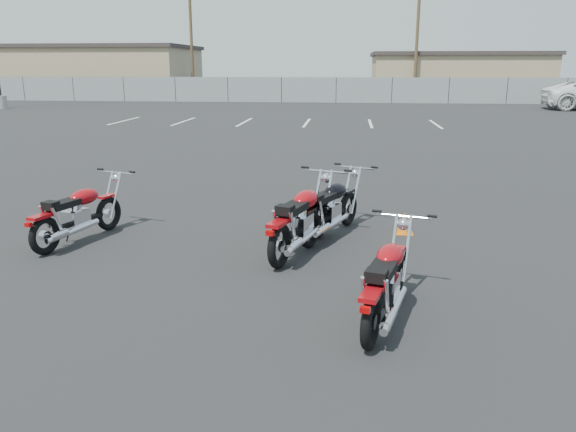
# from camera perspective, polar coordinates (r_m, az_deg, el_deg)

# --- Properties ---
(ground) EXTENTS (120.00, 120.00, 0.00)m
(ground) POSITION_cam_1_polar(r_m,az_deg,el_deg) (7.37, -2.06, -6.05)
(ground) COLOR black
(ground) RESTS_ON ground
(motorcycle_front_red) EXTENTS (0.99, 1.98, 0.98)m
(motorcycle_front_red) POSITION_cam_1_polar(r_m,az_deg,el_deg) (9.21, -20.55, 0.20)
(motorcycle_front_red) COLOR black
(motorcycle_front_red) RESTS_ON ground
(motorcycle_second_black) EXTENTS (1.22, 2.02, 1.01)m
(motorcycle_second_black) POSITION_cam_1_polar(r_m,az_deg,el_deg) (8.93, 4.36, 0.81)
(motorcycle_second_black) COLOR black
(motorcycle_second_black) RESTS_ON ground
(motorcycle_third_red) EXTENTS (1.11, 2.18, 1.08)m
(motorcycle_third_red) POSITION_cam_1_polar(r_m,az_deg,el_deg) (8.13, 1.37, -0.37)
(motorcycle_third_red) COLOR black
(motorcycle_third_red) RESTS_ON ground
(motorcycle_rear_red) EXTENTS (0.93, 1.97, 0.97)m
(motorcycle_rear_red) POSITION_cam_1_polar(r_m,az_deg,el_deg) (6.06, 9.99, -6.59)
(motorcycle_rear_red) COLOR black
(motorcycle_rear_red) RESTS_ON ground
(training_cone_near) EXTENTS (0.29, 0.29, 0.35)m
(training_cone_near) POSITION_cam_1_polar(r_m,az_deg,el_deg) (9.32, 11.72, -0.70)
(training_cone_near) COLOR orange
(training_cone_near) RESTS_ON ground
(chainlink_fence) EXTENTS (80.06, 0.06, 1.80)m
(chainlink_fence) POSITION_cam_1_polar(r_m,az_deg,el_deg) (41.85, 4.91, 12.64)
(chainlink_fence) COLOR slate
(chainlink_fence) RESTS_ON ground
(tan_building_west) EXTENTS (18.40, 10.40, 4.30)m
(tan_building_west) POSITION_cam_1_polar(r_m,az_deg,el_deg) (53.95, -19.65, 13.72)
(tan_building_west) COLOR tan
(tan_building_west) RESTS_ON ground
(tan_building_east) EXTENTS (14.40, 9.40, 3.70)m
(tan_building_east) POSITION_cam_1_polar(r_m,az_deg,el_deg) (51.60, 16.69, 13.60)
(tan_building_east) COLOR tan
(tan_building_east) RESTS_ON ground
(utility_pole_b) EXTENTS (1.80, 0.24, 9.00)m
(utility_pole_b) POSITION_cam_1_polar(r_m,az_deg,el_deg) (48.61, -9.79, 17.28)
(utility_pole_b) COLOR #483621
(utility_pole_b) RESTS_ON ground
(utility_pole_c) EXTENTS (1.80, 0.24, 9.00)m
(utility_pole_c) POSITION_cam_1_polar(r_m,az_deg,el_deg) (46.12, 12.98, 17.25)
(utility_pole_c) COLOR #483621
(utility_pole_c) RESTS_ON ground
(parking_line_stripes) EXTENTS (15.12, 4.00, 0.01)m
(parking_line_stripes) POSITION_cam_1_polar(r_m,az_deg,el_deg) (27.16, -1.28, 9.48)
(parking_line_stripes) COLOR silver
(parking_line_stripes) RESTS_ON ground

